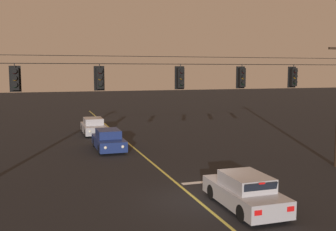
{
  "coord_description": "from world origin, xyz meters",
  "views": [
    {
      "loc": [
        -6.14,
        -15.22,
        5.46
      ],
      "look_at": [
        0.0,
        4.0,
        3.17
      ],
      "focal_mm": 42.61,
      "sensor_mm": 36.0,
      "label": 1
    }
  ],
  "objects_px": {
    "traffic_light_left_inner": "(100,78)",
    "car_waiting_near_lane": "(245,192)",
    "traffic_light_centre": "(181,78)",
    "traffic_light_rightmost": "(294,77)",
    "traffic_light_leftmost": "(15,79)",
    "car_oncoming_trailing": "(93,127)",
    "traffic_light_right_inner": "(242,77)",
    "car_oncoming_lead": "(109,140)"
  },
  "relations": [
    {
      "from": "traffic_light_right_inner",
      "to": "car_waiting_near_lane",
      "type": "relative_size",
      "value": 0.28
    },
    {
      "from": "car_waiting_near_lane",
      "to": "car_oncoming_lead",
      "type": "relative_size",
      "value": 0.98
    },
    {
      "from": "traffic_light_left_inner",
      "to": "car_oncoming_lead",
      "type": "relative_size",
      "value": 0.28
    },
    {
      "from": "traffic_light_leftmost",
      "to": "traffic_light_centre",
      "type": "height_order",
      "value": "same"
    },
    {
      "from": "traffic_light_left_inner",
      "to": "car_waiting_near_lane",
      "type": "bearing_deg",
      "value": -41.7
    },
    {
      "from": "traffic_light_rightmost",
      "to": "car_oncoming_trailing",
      "type": "bearing_deg",
      "value": 118.29
    },
    {
      "from": "traffic_light_rightmost",
      "to": "traffic_light_leftmost",
      "type": "bearing_deg",
      "value": 180.0
    },
    {
      "from": "traffic_light_centre",
      "to": "car_oncoming_trailing",
      "type": "xyz_separation_m",
      "value": [
        -2.25,
        16.01,
        -4.45
      ]
    },
    {
      "from": "car_oncoming_trailing",
      "to": "traffic_light_left_inner",
      "type": "bearing_deg",
      "value": -95.87
    },
    {
      "from": "traffic_light_left_inner",
      "to": "traffic_light_right_inner",
      "type": "height_order",
      "value": "same"
    },
    {
      "from": "car_waiting_near_lane",
      "to": "traffic_light_left_inner",
      "type": "bearing_deg",
      "value": 138.3
    },
    {
      "from": "traffic_light_left_inner",
      "to": "car_waiting_near_lane",
      "type": "distance_m",
      "value": 8.08
    },
    {
      "from": "traffic_light_left_inner",
      "to": "car_oncoming_lead",
      "type": "distance_m",
      "value": 10.12
    },
    {
      "from": "traffic_light_leftmost",
      "to": "traffic_light_rightmost",
      "type": "distance_m",
      "value": 13.86
    },
    {
      "from": "traffic_light_rightmost",
      "to": "car_waiting_near_lane",
      "type": "distance_m",
      "value": 8.2
    },
    {
      "from": "traffic_light_rightmost",
      "to": "car_waiting_near_lane",
      "type": "relative_size",
      "value": 0.28
    },
    {
      "from": "traffic_light_centre",
      "to": "car_waiting_near_lane",
      "type": "distance_m",
      "value": 6.42
    },
    {
      "from": "traffic_light_centre",
      "to": "traffic_light_rightmost",
      "type": "distance_m",
      "value": 6.37
    },
    {
      "from": "car_oncoming_lead",
      "to": "car_oncoming_trailing",
      "type": "height_order",
      "value": "same"
    },
    {
      "from": "traffic_light_leftmost",
      "to": "traffic_light_left_inner",
      "type": "height_order",
      "value": "same"
    },
    {
      "from": "car_waiting_near_lane",
      "to": "car_oncoming_trailing",
      "type": "xyz_separation_m",
      "value": [
        -3.39,
        20.5,
        -0.0
      ]
    },
    {
      "from": "traffic_light_right_inner",
      "to": "car_oncoming_trailing",
      "type": "height_order",
      "value": "traffic_light_right_inner"
    },
    {
      "from": "traffic_light_leftmost",
      "to": "traffic_light_left_inner",
      "type": "relative_size",
      "value": 1.0
    },
    {
      "from": "traffic_light_leftmost",
      "to": "car_waiting_near_lane",
      "type": "height_order",
      "value": "traffic_light_leftmost"
    },
    {
      "from": "traffic_light_centre",
      "to": "car_waiting_near_lane",
      "type": "xyz_separation_m",
      "value": [
        1.14,
        -4.48,
        -4.45
      ]
    },
    {
      "from": "traffic_light_centre",
      "to": "traffic_light_right_inner",
      "type": "relative_size",
      "value": 1.0
    },
    {
      "from": "traffic_light_rightmost",
      "to": "car_oncoming_trailing",
      "type": "relative_size",
      "value": 0.28
    },
    {
      "from": "car_oncoming_trailing",
      "to": "car_waiting_near_lane",
      "type": "bearing_deg",
      "value": -80.62
    },
    {
      "from": "traffic_light_centre",
      "to": "traffic_light_rightmost",
      "type": "bearing_deg",
      "value": 0.0
    },
    {
      "from": "traffic_light_leftmost",
      "to": "traffic_light_rightmost",
      "type": "xyz_separation_m",
      "value": [
        13.86,
        0.0,
        0.0
      ]
    },
    {
      "from": "traffic_light_right_inner",
      "to": "car_oncoming_trailing",
      "type": "bearing_deg",
      "value": 109.13
    },
    {
      "from": "traffic_light_centre",
      "to": "car_waiting_near_lane",
      "type": "height_order",
      "value": "traffic_light_centre"
    },
    {
      "from": "traffic_light_left_inner",
      "to": "car_oncoming_lead",
      "type": "bearing_deg",
      "value": 78.67
    },
    {
      "from": "traffic_light_right_inner",
      "to": "car_oncoming_lead",
      "type": "distance_m",
      "value": 11.34
    },
    {
      "from": "traffic_light_rightmost",
      "to": "car_waiting_near_lane",
      "type": "xyz_separation_m",
      "value": [
        -5.23,
        -4.48,
        -4.45
      ]
    },
    {
      "from": "traffic_light_leftmost",
      "to": "traffic_light_centre",
      "type": "xyz_separation_m",
      "value": [
        7.49,
        0.0,
        0.0
      ]
    },
    {
      "from": "traffic_light_leftmost",
      "to": "traffic_light_rightmost",
      "type": "bearing_deg",
      "value": 0.0
    },
    {
      "from": "traffic_light_centre",
      "to": "traffic_light_right_inner",
      "type": "xyz_separation_m",
      "value": [
        3.31,
        0.0,
        0.0
      ]
    },
    {
      "from": "traffic_light_centre",
      "to": "car_oncoming_lead",
      "type": "xyz_separation_m",
      "value": [
        -2.11,
        8.91,
        -4.45
      ]
    },
    {
      "from": "traffic_light_leftmost",
      "to": "car_waiting_near_lane",
      "type": "relative_size",
      "value": 0.28
    },
    {
      "from": "car_oncoming_lead",
      "to": "car_oncoming_trailing",
      "type": "relative_size",
      "value": 1.0
    },
    {
      "from": "traffic_light_leftmost",
      "to": "car_oncoming_trailing",
      "type": "bearing_deg",
      "value": 71.87
    }
  ]
}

